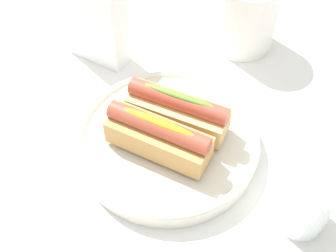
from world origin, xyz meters
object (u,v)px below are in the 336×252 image
paper_towel_roll (246,14)px  napkin_box (95,22)px  hotdog_front (159,136)px  serving_bowl (168,141)px  water_glass (305,205)px  hotdog_back (177,110)px

paper_towel_roll → napkin_box: napkin_box is taller
hotdog_front → serving_bowl: bearing=82.0°
water_glass → hotdog_front: bearing=174.1°
serving_bowl → paper_towel_roll: bearing=80.9°
water_glass → napkin_box: bearing=153.1°
hotdog_back → water_glass: (0.20, -0.08, -0.02)m
hotdog_back → serving_bowl: bearing=-98.0°
hotdog_back → paper_towel_roll: (0.04, 0.25, 0.00)m
hotdog_front → hotdog_back: size_ratio=1.01×
water_glass → hotdog_back: bearing=159.5°
napkin_box → hotdog_back: bearing=-22.9°
hotdog_front → napkin_box: size_ratio=1.03×
serving_bowl → hotdog_front: (-0.00, -0.03, 0.04)m
water_glass → napkin_box: 0.45m
hotdog_back → water_glass: hotdog_back is taller
serving_bowl → napkin_box: size_ratio=1.83×
water_glass → napkin_box: napkin_box is taller
hotdog_front → water_glass: 0.21m
hotdog_front → paper_towel_roll: bearing=81.0°
serving_bowl → hotdog_front: hotdog_front is taller
napkin_box → serving_bowl: bearing=-28.8°
water_glass → napkin_box: size_ratio=0.60×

